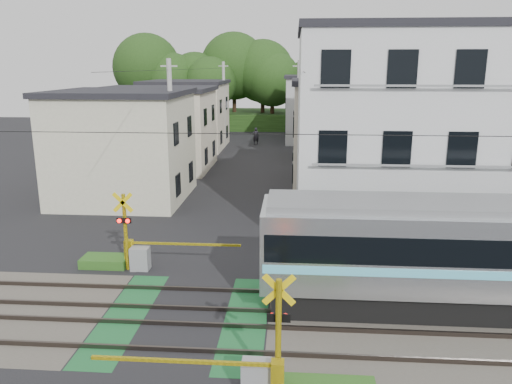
# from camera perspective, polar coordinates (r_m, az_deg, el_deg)

# --- Properties ---
(ground) EXTENTS (120.00, 120.00, 0.00)m
(ground) POSITION_cam_1_polar(r_m,az_deg,el_deg) (16.15, -8.11, -14.03)
(ground) COLOR black
(track_bed) EXTENTS (120.00, 120.00, 0.14)m
(track_bed) POSITION_cam_1_polar(r_m,az_deg,el_deg) (16.14, -8.12, -13.92)
(track_bed) COLOR #47423A
(track_bed) RESTS_ON ground
(crossing_signal_near) EXTENTS (4.74, 0.65, 3.09)m
(crossing_signal_near) POSITION_cam_1_polar(r_m,az_deg,el_deg) (12.35, 0.47, -19.74)
(crossing_signal_near) COLOR yellow
(crossing_signal_near) RESTS_ON ground
(crossing_signal_far) EXTENTS (4.74, 0.65, 3.09)m
(crossing_signal_far) POSITION_cam_1_polar(r_m,az_deg,el_deg) (19.72, -13.34, -6.66)
(crossing_signal_far) COLOR yellow
(crossing_signal_far) RESTS_ON ground
(apartment_block) EXTENTS (10.20, 8.36, 9.30)m
(apartment_block) POSITION_cam_1_polar(r_m,az_deg,el_deg) (24.13, 16.91, 6.58)
(apartment_block) COLOR silver
(apartment_block) RESTS_ON ground
(houses_row) EXTENTS (22.07, 31.35, 6.80)m
(houses_row) POSITION_cam_1_polar(r_m,az_deg,el_deg) (40.14, -0.04, 7.98)
(houses_row) COLOR beige
(houses_row) RESTS_ON ground
(tree_hill) EXTENTS (40.00, 12.90, 11.67)m
(tree_hill) POSITION_cam_1_polar(r_m,az_deg,el_deg) (62.08, 0.12, 12.25)
(tree_hill) COLOR #214015
(tree_hill) RESTS_ON ground
(catenary) EXTENTS (60.00, 5.04, 7.00)m
(catenary) POSITION_cam_1_polar(r_m,az_deg,el_deg) (14.71, 14.88, -1.70)
(catenary) COLOR #2D2D33
(catenary) RESTS_ON ground
(utility_poles) EXTENTS (7.90, 42.00, 8.00)m
(utility_poles) POSITION_cam_1_polar(r_m,az_deg,el_deg) (37.30, -2.40, 8.78)
(utility_poles) COLOR #A5A5A0
(utility_poles) RESTS_ON ground
(pedestrian) EXTENTS (0.68, 0.51, 1.70)m
(pedestrian) POSITION_cam_1_polar(r_m,az_deg,el_deg) (49.80, -0.03, 6.41)
(pedestrian) COLOR black
(pedestrian) RESTS_ON ground
(weed_patches) EXTENTS (10.25, 8.80, 0.40)m
(weed_patches) POSITION_cam_1_polar(r_m,az_deg,el_deg) (15.73, -1.75, -13.96)
(weed_patches) COLOR #2D5E1E
(weed_patches) RESTS_ON ground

